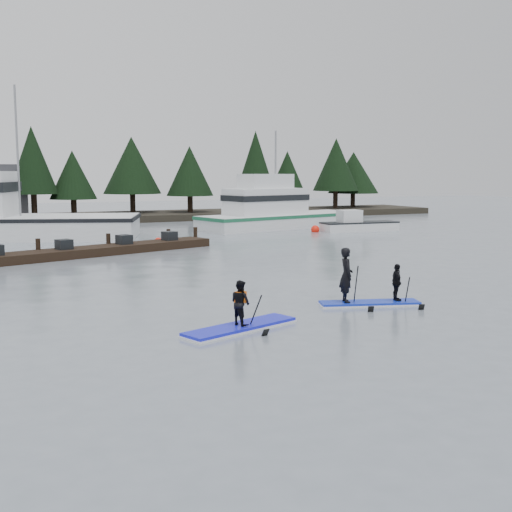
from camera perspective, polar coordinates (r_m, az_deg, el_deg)
name	(u,v)px	position (r m, az deg, el deg)	size (l,w,h in m)	color
ground	(339,315)	(19.65, 7.39, -5.23)	(160.00, 160.00, 0.00)	slate
far_shore	(87,218)	(59.24, -14.79, 3.30)	(70.00, 8.00, 0.60)	#2D281E
treeline	(87,221)	(59.26, -14.78, 3.01)	(60.00, 4.00, 8.00)	black
fishing_boat_medium	(278,220)	(50.26, 1.99, 3.19)	(14.53, 7.13, 8.39)	white
skiff	(360,226)	(48.17, 9.19, 2.61)	(5.79, 1.74, 0.68)	white
floating_dock	(100,250)	(34.74, -13.72, 0.49)	(13.44, 1.79, 0.45)	black
buoy_b	(158,244)	(39.46, -8.68, 1.09)	(0.48, 0.48, 0.48)	#FC1D0C
buoy_c	(315,232)	(47.03, 5.28, 2.15)	(0.63, 0.63, 0.63)	#FC1D0C
paddleboard_solo	(240,315)	(17.65, -1.39, -5.29)	(3.62, 1.96, 1.83)	#171DDA
paddleboard_duo	(365,285)	(21.14, 9.71, -2.53)	(3.33, 1.82, 2.37)	#142EC3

